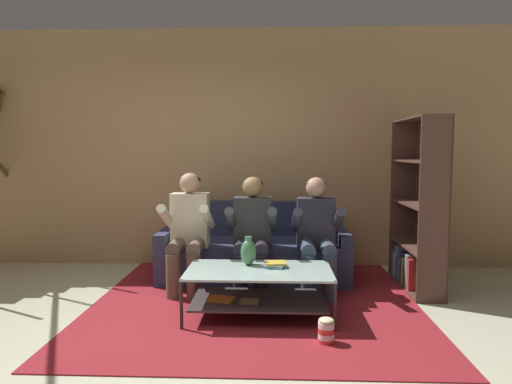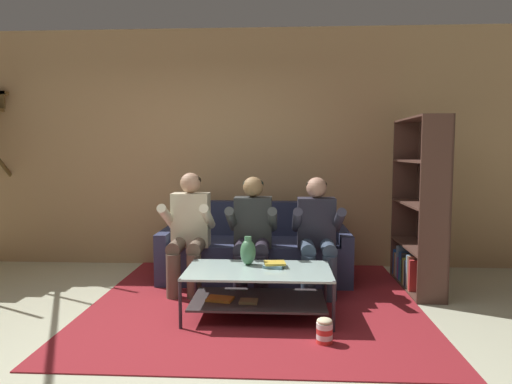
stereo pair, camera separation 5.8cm
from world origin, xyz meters
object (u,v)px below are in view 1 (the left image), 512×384
object	(u,v)px
person_seated_middle	(252,229)
couch	(254,253)
vase	(248,252)
person_seated_right	(317,230)
popcorn_tub	(326,331)
bookshelf	(419,225)
book_stack	(275,265)
person_seated_left	(188,227)
coffee_table	(258,285)

from	to	relation	value
person_seated_middle	couch	bearing A→B (deg)	90.00
couch	vase	bearing A→B (deg)	-90.33
person_seated_middle	person_seated_right	distance (m)	0.65
popcorn_tub	person_seated_middle	bearing A→B (deg)	116.08
person_seated_middle	bookshelf	distance (m)	1.75
person_seated_middle	popcorn_tub	xyz separation A→B (m)	(0.61, -1.24, -0.54)
vase	book_stack	world-z (taller)	vase
couch	person_seated_right	distance (m)	0.90
person_seated_left	person_seated_middle	world-z (taller)	person_seated_left
person_seated_right	coffee_table	size ratio (longest dim) A/B	0.93
person_seated_middle	bookshelf	size ratio (longest dim) A/B	0.66
coffee_table	bookshelf	world-z (taller)	bookshelf
couch	book_stack	distance (m)	1.17
person_seated_right	bookshelf	size ratio (longest dim) A/B	0.66
person_seated_middle	person_seated_left	bearing A→B (deg)	179.68
person_seated_middle	popcorn_tub	bearing A→B (deg)	-63.92
vase	bookshelf	world-z (taller)	bookshelf
person_seated_right	popcorn_tub	xyz separation A→B (m)	(-0.04, -1.24, -0.54)
bookshelf	couch	bearing A→B (deg)	170.96
person_seated_right	book_stack	size ratio (longest dim) A/B	5.71
book_stack	couch	bearing A→B (deg)	101.47
person_seated_middle	bookshelf	xyz separation A→B (m)	(1.73, 0.24, 0.02)
bookshelf	person_seated_left	bearing A→B (deg)	-174.33
person_seated_left	popcorn_tub	distance (m)	1.86
person_seated_left	bookshelf	world-z (taller)	bookshelf
person_seated_left	person_seated_right	size ratio (longest dim) A/B	1.04
bookshelf	person_seated_middle	bearing A→B (deg)	-172.11
person_seated_middle	person_seated_right	xyz separation A→B (m)	(0.65, -0.00, -0.00)
person_seated_right	book_stack	distance (m)	0.77
person_seated_left	bookshelf	bearing A→B (deg)	5.67
couch	book_stack	world-z (taller)	couch
person_seated_right	coffee_table	world-z (taller)	person_seated_right
person_seated_left	person_seated_right	world-z (taller)	person_seated_left
couch	popcorn_tub	world-z (taller)	couch
vase	popcorn_tub	world-z (taller)	vase
vase	popcorn_tub	distance (m)	1.02
person_seated_middle	coffee_table	world-z (taller)	person_seated_middle
person_seated_left	popcorn_tub	size ratio (longest dim) A/B	6.08
person_seated_middle	popcorn_tub	distance (m)	1.49
coffee_table	book_stack	world-z (taller)	book_stack
book_stack	person_seated_left	bearing A→B (deg)	144.58
coffee_table	couch	bearing A→B (deg)	94.00
person_seated_right	bookshelf	world-z (taller)	bookshelf
person_seated_left	vase	distance (m)	0.86
vase	person_seated_right	bearing A→B (deg)	40.15
person_seated_middle	popcorn_tub	size ratio (longest dim) A/B	5.88
person_seated_left	popcorn_tub	bearing A→B (deg)	-44.82
coffee_table	popcorn_tub	size ratio (longest dim) A/B	6.28
person_seated_left	coffee_table	size ratio (longest dim) A/B	0.97
popcorn_tub	coffee_table	bearing A→B (deg)	134.12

